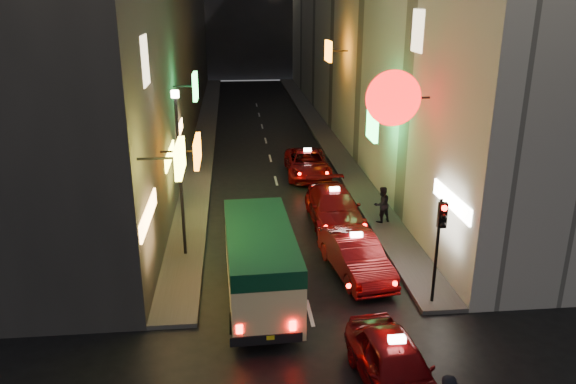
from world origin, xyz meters
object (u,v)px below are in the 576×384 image
object	(u,v)px
taxi_near	(395,362)
traffic_light	(440,230)
minibus	(260,257)
lamp_post	(180,164)

from	to	relation	value
taxi_near	traffic_light	size ratio (longest dim) A/B	1.52
minibus	lamp_post	world-z (taller)	lamp_post
minibus	traffic_light	bearing A→B (deg)	-9.29
minibus	lamp_post	size ratio (longest dim) A/B	0.96
minibus	taxi_near	size ratio (longest dim) A/B	1.12
minibus	traffic_light	distance (m)	5.68
minibus	taxi_near	bearing A→B (deg)	-56.48
traffic_light	lamp_post	bearing A→B (deg)	151.09
minibus	traffic_light	size ratio (longest dim) A/B	1.71
lamp_post	traffic_light	bearing A→B (deg)	-28.91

